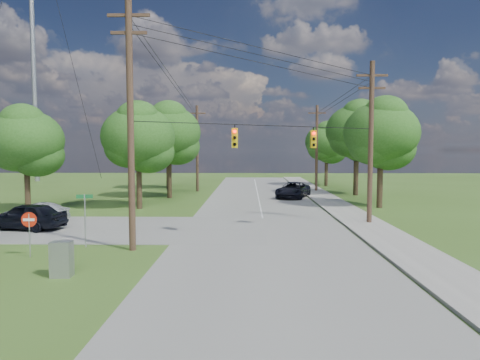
{
  "coord_description": "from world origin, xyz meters",
  "views": [
    {
      "loc": [
        1.0,
        -19.86,
        4.83
      ],
      "look_at": [
        0.5,
        5.0,
        3.09
      ],
      "focal_mm": 32.0,
      "sensor_mm": 36.0,
      "label": 1
    }
  ],
  "objects_px": {
    "pole_north_w": "(197,148)",
    "do_not_enter_sign": "(29,224)",
    "car_main_north": "(293,190)",
    "car_cross_dark": "(26,216)",
    "control_cabinet": "(62,259)",
    "pole_sw": "(130,120)",
    "pole_north_e": "(317,148)",
    "pole_ne": "(371,140)",
    "car_cross_silver": "(34,214)"
  },
  "relations": [
    {
      "from": "pole_sw",
      "to": "pole_north_e",
      "type": "relative_size",
      "value": 1.2
    },
    {
      "from": "pole_sw",
      "to": "car_cross_dark",
      "type": "bearing_deg",
      "value": 146.96
    },
    {
      "from": "pole_north_e",
      "to": "control_cabinet",
      "type": "bearing_deg",
      "value": -113.82
    },
    {
      "from": "pole_sw",
      "to": "car_cross_dark",
      "type": "height_order",
      "value": "pole_sw"
    },
    {
      "from": "car_cross_silver",
      "to": "do_not_enter_sign",
      "type": "distance_m",
      "value": 9.22
    },
    {
      "from": "car_main_north",
      "to": "pole_north_w",
      "type": "bearing_deg",
      "value": 167.38
    },
    {
      "from": "car_cross_dark",
      "to": "pole_north_w",
      "type": "bearing_deg",
      "value": 172.97
    },
    {
      "from": "car_cross_dark",
      "to": "control_cabinet",
      "type": "xyz_separation_m",
      "value": [
        6.35,
        -9.52,
        -0.16
      ]
    },
    {
      "from": "pole_north_e",
      "to": "car_cross_silver",
      "type": "xyz_separation_m",
      "value": [
        -21.75,
        -22.79,
        -4.42
      ]
    },
    {
      "from": "control_cabinet",
      "to": "car_cross_silver",
      "type": "bearing_deg",
      "value": 118.58
    },
    {
      "from": "pole_ne",
      "to": "do_not_enter_sign",
      "type": "distance_m",
      "value": 20.32
    },
    {
      "from": "pole_ne",
      "to": "car_main_north",
      "type": "xyz_separation_m",
      "value": [
        -3.4,
        15.16,
        -4.66
      ]
    },
    {
      "from": "car_cross_dark",
      "to": "pole_sw",
      "type": "bearing_deg",
      "value": 66.88
    },
    {
      "from": "pole_north_e",
      "to": "car_cross_dark",
      "type": "bearing_deg",
      "value": -131.11
    },
    {
      "from": "pole_north_w",
      "to": "control_cabinet",
      "type": "distance_m",
      "value": 34.31
    },
    {
      "from": "pole_north_w",
      "to": "do_not_enter_sign",
      "type": "xyz_separation_m",
      "value": [
        -3.86,
        -31.06,
        -3.61
      ]
    },
    {
      "from": "car_cross_dark",
      "to": "control_cabinet",
      "type": "relative_size",
      "value": 3.48
    },
    {
      "from": "car_cross_dark",
      "to": "control_cabinet",
      "type": "distance_m",
      "value": 11.44
    },
    {
      "from": "car_main_north",
      "to": "control_cabinet",
      "type": "height_order",
      "value": "car_main_north"
    },
    {
      "from": "pole_ne",
      "to": "car_cross_silver",
      "type": "relative_size",
      "value": 2.54
    },
    {
      "from": "pole_ne",
      "to": "car_cross_dark",
      "type": "bearing_deg",
      "value": -173.37
    },
    {
      "from": "pole_ne",
      "to": "control_cabinet",
      "type": "relative_size",
      "value": 7.68
    },
    {
      "from": "car_cross_dark",
      "to": "car_cross_silver",
      "type": "height_order",
      "value": "car_cross_dark"
    },
    {
      "from": "car_cross_dark",
      "to": "control_cabinet",
      "type": "bearing_deg",
      "value": 43.65
    },
    {
      "from": "pole_north_e",
      "to": "car_main_north",
      "type": "xyz_separation_m",
      "value": [
        -3.4,
        -6.84,
        -4.32
      ]
    },
    {
      "from": "car_cross_dark",
      "to": "do_not_enter_sign",
      "type": "bearing_deg",
      "value": 38.67
    },
    {
      "from": "pole_ne",
      "to": "pole_north_e",
      "type": "distance_m",
      "value": 22.0
    },
    {
      "from": "car_cross_dark",
      "to": "car_cross_silver",
      "type": "bearing_deg",
      "value": -157.22
    },
    {
      "from": "pole_sw",
      "to": "pole_ne",
      "type": "bearing_deg",
      "value": 29.38
    },
    {
      "from": "pole_north_w",
      "to": "car_cross_silver",
      "type": "xyz_separation_m",
      "value": [
        -7.85,
        -22.79,
        -4.42
      ]
    },
    {
      "from": "pole_north_w",
      "to": "do_not_enter_sign",
      "type": "height_order",
      "value": "pole_north_w"
    },
    {
      "from": "car_cross_dark",
      "to": "car_cross_silver",
      "type": "xyz_separation_m",
      "value": [
        -0.39,
        1.69,
        -0.13
      ]
    },
    {
      "from": "car_cross_silver",
      "to": "control_cabinet",
      "type": "height_order",
      "value": "car_cross_silver"
    },
    {
      "from": "do_not_enter_sign",
      "to": "car_cross_dark",
      "type": "bearing_deg",
      "value": 114.13
    },
    {
      "from": "pole_north_e",
      "to": "control_cabinet",
      "type": "distance_m",
      "value": 37.43
    },
    {
      "from": "pole_ne",
      "to": "car_cross_silver",
      "type": "xyz_separation_m",
      "value": [
        -21.75,
        -0.79,
        -4.75
      ]
    },
    {
      "from": "pole_sw",
      "to": "pole_ne",
      "type": "distance_m",
      "value": 15.51
    },
    {
      "from": "pole_north_e",
      "to": "car_cross_dark",
      "type": "distance_m",
      "value": 32.78
    },
    {
      "from": "pole_north_w",
      "to": "control_cabinet",
      "type": "xyz_separation_m",
      "value": [
        -1.11,
        -34.0,
        -4.45
      ]
    },
    {
      "from": "pole_sw",
      "to": "do_not_enter_sign",
      "type": "height_order",
      "value": "pole_sw"
    },
    {
      "from": "pole_north_e",
      "to": "do_not_enter_sign",
      "type": "height_order",
      "value": "pole_north_e"
    },
    {
      "from": "car_main_north",
      "to": "do_not_enter_sign",
      "type": "distance_m",
      "value": 28.16
    },
    {
      "from": "pole_ne",
      "to": "car_cross_silver",
      "type": "height_order",
      "value": "pole_ne"
    },
    {
      "from": "car_cross_dark",
      "to": "car_main_north",
      "type": "height_order",
      "value": "car_cross_dark"
    },
    {
      "from": "pole_north_e",
      "to": "car_cross_silver",
      "type": "relative_size",
      "value": 2.42
    },
    {
      "from": "car_cross_silver",
      "to": "control_cabinet",
      "type": "relative_size",
      "value": 3.03
    },
    {
      "from": "pole_sw",
      "to": "control_cabinet",
      "type": "bearing_deg",
      "value": -108.96
    },
    {
      "from": "pole_north_e",
      "to": "car_cross_dark",
      "type": "xyz_separation_m",
      "value": [
        -21.36,
        -24.48,
        -4.29
      ]
    },
    {
      "from": "pole_ne",
      "to": "pole_north_e",
      "type": "relative_size",
      "value": 1.05
    },
    {
      "from": "car_cross_dark",
      "to": "pole_north_e",
      "type": "bearing_deg",
      "value": 148.82
    }
  ]
}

